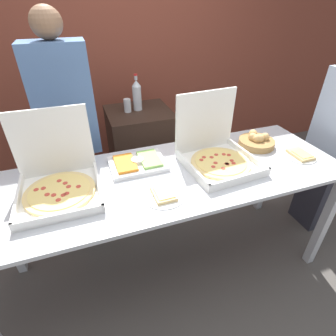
% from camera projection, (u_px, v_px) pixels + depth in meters
% --- Properties ---
extents(ground_plane, '(16.00, 16.00, 0.00)m').
position_uv_depth(ground_plane, '(168.00, 264.00, 2.19)').
color(ground_plane, '#514C47').
extents(brick_wall_behind, '(10.00, 0.06, 2.80)m').
position_uv_depth(brick_wall_behind, '(114.00, 50.00, 2.76)').
color(brick_wall_behind, brown).
rests_on(brick_wall_behind, ground_plane).
extents(buffet_table, '(2.36, 0.81, 0.91)m').
position_uv_depth(buffet_table, '(168.00, 188.00, 1.74)').
color(buffet_table, silver).
rests_on(buffet_table, ground_plane).
extents(pizza_box_near_left, '(0.48, 0.50, 0.45)m').
position_uv_depth(pizza_box_near_left, '(217.00, 152.00, 1.77)').
color(pizza_box_near_left, white).
rests_on(pizza_box_near_left, buffet_table).
extents(pizza_box_far_right, '(0.45, 0.47, 0.45)m').
position_uv_depth(pizza_box_far_right, '(58.00, 180.00, 1.50)').
color(pizza_box_far_right, white).
rests_on(pizza_box_far_right, buffet_table).
extents(paper_plate_front_left, '(0.23, 0.23, 0.03)m').
position_uv_depth(paper_plate_front_left, '(300.00, 155.00, 1.87)').
color(paper_plate_front_left, white).
rests_on(paper_plate_front_left, buffet_table).
extents(paper_plate_front_center, '(0.26, 0.26, 0.03)m').
position_uv_depth(paper_plate_front_center, '(163.00, 194.00, 1.50)').
color(paper_plate_front_center, white).
rests_on(paper_plate_front_center, buffet_table).
extents(veggie_tray, '(0.37, 0.28, 0.05)m').
position_uv_depth(veggie_tray, '(138.00, 163.00, 1.76)').
color(veggie_tray, white).
rests_on(veggie_tray, buffet_table).
extents(bread_basket, '(0.27, 0.27, 0.10)m').
position_uv_depth(bread_basket, '(257.00, 141.00, 1.99)').
color(bread_basket, '#9E7542').
rests_on(bread_basket, buffet_table).
extents(sideboard_podium, '(0.60, 0.57, 0.97)m').
position_uv_depth(sideboard_podium, '(142.00, 155.00, 2.74)').
color(sideboard_podium, black).
rests_on(sideboard_podium, ground_plane).
extents(soda_bottle, '(0.08, 0.08, 0.33)m').
position_uv_depth(soda_bottle, '(137.00, 95.00, 2.43)').
color(soda_bottle, '#B7BCC1').
rests_on(soda_bottle, sideboard_podium).
extents(soda_can_silver, '(0.07, 0.07, 0.12)m').
position_uv_depth(soda_can_silver, '(127.00, 105.00, 2.43)').
color(soda_can_silver, silver).
rests_on(soda_can_silver, sideboard_podium).
extents(person_guest_plaid, '(0.40, 0.22, 1.84)m').
position_uv_depth(person_guest_plaid, '(72.00, 140.00, 1.98)').
color(person_guest_plaid, '#473D33').
rests_on(person_guest_plaid, ground_plane).
extents(person_guest_cap, '(0.22, 0.40, 1.66)m').
position_uv_depth(person_guest_cap, '(336.00, 142.00, 2.15)').
color(person_guest_cap, '#2D2D38').
rests_on(person_guest_cap, ground_plane).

